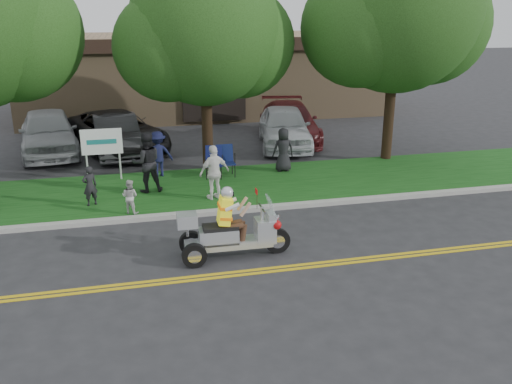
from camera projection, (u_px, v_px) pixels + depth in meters
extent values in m
plane|color=#28282B|center=(236.00, 263.00, 11.78)|extent=(120.00, 120.00, 0.00)
cube|color=gold|center=(242.00, 275.00, 11.25)|extent=(60.00, 0.10, 0.01)
cube|color=gold|center=(240.00, 271.00, 11.39)|extent=(60.00, 0.10, 0.01)
cube|color=#A8A89E|center=(214.00, 212.00, 14.57)|extent=(60.00, 0.25, 0.12)
cube|color=#134512|center=(202.00, 188.00, 16.56)|extent=(60.00, 4.00, 0.10)
cube|color=#9E7F5B|center=(201.00, 73.00, 29.09)|extent=(18.00, 8.00, 4.00)
cube|color=black|center=(213.00, 45.00, 24.81)|extent=(18.00, 0.30, 0.60)
sphere|color=#1D4012|center=(13.00, 33.00, 15.90)|extent=(4.05, 4.05, 4.05)
cylinder|color=#332114|center=(207.00, 110.00, 17.85)|extent=(0.36, 0.36, 4.20)
sphere|color=#1D4012|center=(204.00, 29.00, 17.04)|extent=(4.80, 4.80, 4.80)
sphere|color=#1D4012|center=(240.00, 43.00, 17.73)|extent=(3.60, 3.60, 3.60)
sphere|color=#1D4012|center=(167.00, 47.00, 16.76)|extent=(3.36, 3.36, 3.36)
cylinder|color=#332114|center=(391.00, 95.00, 19.02)|extent=(0.36, 0.36, 4.76)
sphere|color=#1D4012|center=(397.00, 9.00, 18.10)|extent=(5.60, 5.60, 5.60)
sphere|color=#1D4012|center=(429.00, 24.00, 18.85)|extent=(4.20, 4.20, 4.20)
sphere|color=#1D4012|center=(360.00, 28.00, 17.79)|extent=(3.92, 3.92, 3.92)
cylinder|color=silver|center=(87.00, 167.00, 16.93)|extent=(0.06, 0.06, 1.10)
cylinder|color=silver|center=(120.00, 165.00, 17.15)|extent=(0.06, 0.06, 1.10)
cube|color=white|center=(102.00, 142.00, 16.79)|extent=(1.25, 0.06, 0.80)
cylinder|color=black|center=(277.00, 241.00, 12.22)|extent=(0.58, 0.15, 0.57)
cylinder|color=black|center=(194.00, 256.00, 11.52)|extent=(0.54, 0.16, 0.54)
cylinder|color=black|center=(191.00, 243.00, 12.16)|extent=(0.54, 0.16, 0.54)
cube|color=silver|center=(231.00, 243.00, 11.99)|extent=(1.83, 0.48, 0.17)
cube|color=silver|center=(218.00, 236.00, 11.87)|extent=(0.87, 0.46, 0.34)
cube|color=black|center=(220.00, 227.00, 11.81)|extent=(0.77, 0.42, 0.10)
cube|color=silver|center=(265.00, 230.00, 12.07)|extent=(0.44, 0.47, 0.53)
cube|color=silver|center=(271.00, 206.00, 11.92)|extent=(0.19, 0.44, 0.47)
cube|color=silver|center=(187.00, 220.00, 11.60)|extent=(0.44, 0.41, 0.29)
sphere|color=#B20C0F|center=(276.00, 224.00, 11.93)|extent=(0.21, 0.21, 0.21)
cube|color=yellow|center=(225.00, 211.00, 11.71)|extent=(0.34, 0.39, 0.62)
sphere|color=silver|center=(227.00, 193.00, 11.60)|extent=(0.28, 0.28, 0.28)
cylinder|color=black|center=(221.00, 172.00, 17.26)|extent=(0.03, 0.03, 0.42)
cylinder|color=black|center=(235.00, 171.00, 17.37)|extent=(0.03, 0.03, 0.42)
cylinder|color=black|center=(218.00, 169.00, 17.65)|extent=(0.03, 0.03, 0.42)
cylinder|color=black|center=(232.00, 168.00, 17.76)|extent=(0.03, 0.03, 0.42)
cube|color=#0E1945|center=(227.00, 163.00, 17.44)|extent=(0.53, 0.49, 0.04)
cube|color=#0E1945|center=(225.00, 153.00, 17.56)|extent=(0.53, 0.17, 0.57)
cylinder|color=black|center=(207.00, 173.00, 17.12)|extent=(0.03, 0.03, 0.42)
cylinder|color=black|center=(221.00, 173.00, 17.15)|extent=(0.03, 0.03, 0.42)
cylinder|color=black|center=(207.00, 170.00, 17.52)|extent=(0.03, 0.03, 0.42)
cylinder|color=black|center=(221.00, 170.00, 17.55)|extent=(0.03, 0.03, 0.42)
cube|color=#10174F|center=(214.00, 165.00, 17.26)|extent=(0.61, 0.57, 0.04)
cube|color=#10174F|center=(214.00, 154.00, 17.39)|extent=(0.55, 0.25, 0.57)
imported|color=black|center=(147.00, 162.00, 15.83)|extent=(0.93, 0.76, 1.78)
imported|color=white|center=(214.00, 172.00, 15.26)|extent=(0.99, 0.67, 1.56)
imported|color=#15183C|center=(158.00, 154.00, 17.37)|extent=(1.03, 0.70, 1.47)
imported|color=black|center=(283.00, 150.00, 17.94)|extent=(0.72, 0.47, 1.45)
imported|color=black|center=(90.00, 186.00, 14.81)|extent=(0.48, 0.40, 1.11)
imported|color=beige|center=(130.00, 197.00, 14.25)|extent=(0.56, 0.53, 0.92)
imported|color=#9EA1A5|center=(48.00, 132.00, 20.39)|extent=(2.71, 5.23, 1.70)
imported|color=#2D2D2F|center=(117.00, 135.00, 20.39)|extent=(1.97, 4.59, 1.47)
imported|color=black|center=(117.00, 132.00, 20.75)|extent=(4.41, 6.11, 1.54)
imported|color=#4A1113|center=(289.00, 122.00, 22.61)|extent=(2.95, 5.58, 1.54)
imported|color=silver|center=(284.00, 127.00, 21.56)|extent=(2.80, 5.04, 1.62)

